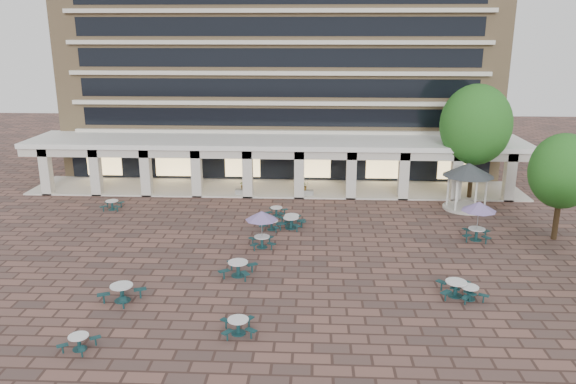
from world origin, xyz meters
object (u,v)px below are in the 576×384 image
Objects in this scene: gazebo at (468,175)px; planter_right at (304,190)px; picnic_table_0 at (79,341)px; planter_left at (244,189)px; picnic_table_2 at (238,325)px; picnic_table_1 at (238,267)px.

gazebo reaches higher than planter_right.
planter_right is (9.24, 23.90, 0.11)m from picnic_table_0.
planter_left reaches higher than planter_right.
planter_right reaches higher than picnic_table_2.
gazebo is 2.57× the size of planter_right.
picnic_table_1 reaches higher than picnic_table_0.
planter_left is 5.04m from planter_right.
picnic_table_1 is 0.56× the size of gazebo.
picnic_table_1 is 16.40m from planter_right.
picnic_table_1 is 16.13m from planter_left.
planter_right is at bearing 0.00° from planter_left.
gazebo reaches higher than picnic_table_1.
picnic_table_1 is at bearing 67.53° from picnic_table_0.
picnic_table_2 is 0.48× the size of gazebo.
picnic_table_1 is at bearing -140.46° from gazebo.
planter_right is at bearing 71.62° from picnic_table_2.
gazebo is at bearing 40.30° from picnic_table_2.
picnic_table_1 reaches higher than picnic_table_2.
planter_right is at bearing 166.84° from gazebo.
picnic_table_2 is 1.23× the size of planter_left.
planter_right is (2.57, 22.26, 0.06)m from picnic_table_2.
planter_left is at bearing 180.00° from planter_right.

